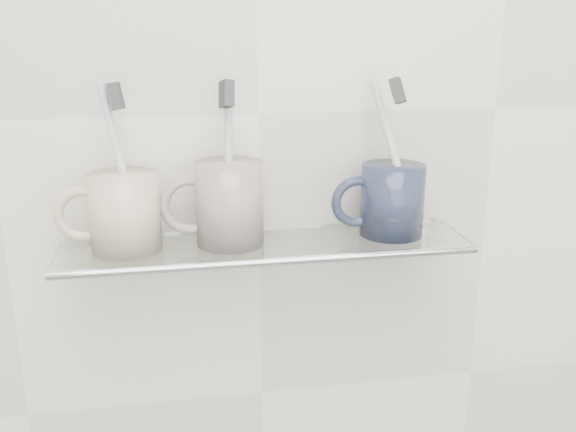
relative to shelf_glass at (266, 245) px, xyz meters
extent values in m
plane|color=beige|center=(0.00, 0.06, 0.15)|extent=(2.50, 0.00, 2.50)
cube|color=silver|center=(0.00, 0.00, 0.00)|extent=(0.50, 0.12, 0.01)
cylinder|color=silver|center=(0.00, -0.06, 0.00)|extent=(0.50, 0.01, 0.01)
cylinder|color=silver|center=(-0.21, 0.05, -0.01)|extent=(0.02, 0.03, 0.02)
cylinder|color=silver|center=(0.21, 0.05, -0.01)|extent=(0.02, 0.03, 0.02)
cylinder|color=beige|center=(-0.17, 0.00, 0.05)|extent=(0.11, 0.11, 0.09)
torus|color=beige|center=(-0.21, 0.00, 0.05)|extent=(0.07, 0.01, 0.07)
cylinder|color=silver|center=(-0.17, 0.00, 0.10)|extent=(0.04, 0.03, 0.19)
cube|color=#343437|center=(-0.17, 0.00, 0.19)|extent=(0.02, 0.03, 0.03)
cylinder|color=silver|center=(-0.04, 0.00, 0.05)|extent=(0.10, 0.10, 0.10)
torus|color=silver|center=(-0.09, 0.00, 0.05)|extent=(0.07, 0.01, 0.07)
cylinder|color=#A6A9C6|center=(-0.04, 0.00, 0.10)|extent=(0.02, 0.06, 0.19)
cube|color=#343437|center=(-0.04, 0.00, 0.19)|extent=(0.02, 0.03, 0.04)
cylinder|color=black|center=(0.16, 0.00, 0.05)|extent=(0.10, 0.10, 0.09)
torus|color=black|center=(0.12, 0.00, 0.05)|extent=(0.07, 0.01, 0.07)
cylinder|color=beige|center=(0.16, 0.00, 0.10)|extent=(0.06, 0.07, 0.18)
cube|color=#343437|center=(0.16, 0.00, 0.19)|extent=(0.03, 0.03, 0.04)
cylinder|color=silver|center=(0.20, 0.00, 0.01)|extent=(0.04, 0.04, 0.01)
camera|label=1|loc=(-0.10, -0.74, 0.27)|focal=40.00mm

